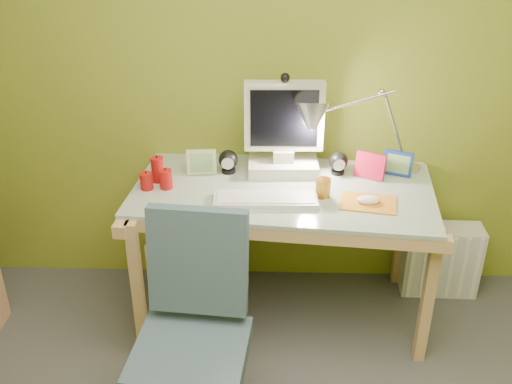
{
  "coord_description": "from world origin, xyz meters",
  "views": [
    {
      "loc": [
        0.07,
        -1.27,
        2.06
      ],
      "look_at": [
        0.0,
        1.0,
        0.85
      ],
      "focal_mm": 42.0,
      "sensor_mm": 36.0,
      "label": 1
    }
  ],
  "objects_px": {
    "radiator": "(441,260)",
    "desk": "(282,254)",
    "monitor": "(284,127)",
    "desk_lamp": "(380,112)",
    "task_chair": "(190,354)"
  },
  "relations": [
    {
      "from": "radiator",
      "to": "desk",
      "type": "bearing_deg",
      "value": -163.82
    },
    {
      "from": "monitor",
      "to": "desk_lamp",
      "type": "xyz_separation_m",
      "value": [
        0.45,
        0.0,
        0.08
      ]
    },
    {
      "from": "monitor",
      "to": "task_chair",
      "type": "xyz_separation_m",
      "value": [
        -0.36,
        -0.97,
        -0.55
      ]
    },
    {
      "from": "desk_lamp",
      "to": "task_chair",
      "type": "distance_m",
      "value": 1.41
    },
    {
      "from": "task_chair",
      "to": "radiator",
      "type": "bearing_deg",
      "value": 45.17
    },
    {
      "from": "desk",
      "to": "radiator",
      "type": "xyz_separation_m",
      "value": [
        0.87,
        0.23,
        -0.17
      ]
    },
    {
      "from": "desk",
      "to": "radiator",
      "type": "height_order",
      "value": "desk"
    },
    {
      "from": "desk",
      "to": "desk_lamp",
      "type": "xyz_separation_m",
      "value": [
        0.45,
        0.18,
        0.69
      ]
    },
    {
      "from": "desk_lamp",
      "to": "task_chair",
      "type": "xyz_separation_m",
      "value": [
        -0.81,
        -0.97,
        -0.63
      ]
    },
    {
      "from": "desk_lamp",
      "to": "radiator",
      "type": "distance_m",
      "value": 0.97
    },
    {
      "from": "desk",
      "to": "desk_lamp",
      "type": "height_order",
      "value": "desk_lamp"
    },
    {
      "from": "monitor",
      "to": "task_chair",
      "type": "bearing_deg",
      "value": -111.96
    },
    {
      "from": "desk",
      "to": "radiator",
      "type": "distance_m",
      "value": 0.92
    },
    {
      "from": "task_chair",
      "to": "radiator",
      "type": "xyz_separation_m",
      "value": [
        1.23,
        1.02,
        -0.24
      ]
    },
    {
      "from": "task_chair",
      "to": "desk_lamp",
      "type": "bearing_deg",
      "value": 55.74
    }
  ]
}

